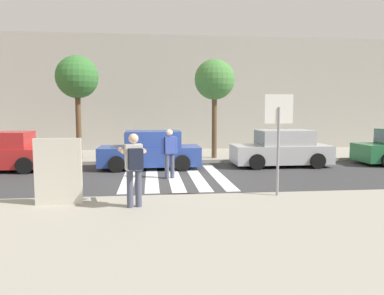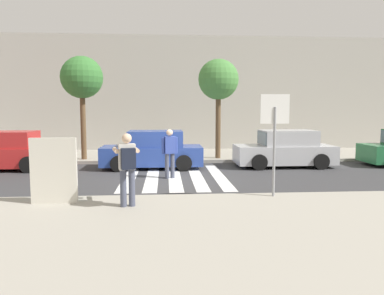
{
  "view_description": "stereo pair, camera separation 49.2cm",
  "coord_description": "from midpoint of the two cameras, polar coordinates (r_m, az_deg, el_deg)",
  "views": [
    {
      "loc": [
        -0.82,
        -13.05,
        2.41
      ],
      "look_at": [
        0.6,
        -0.2,
        1.1
      ],
      "focal_mm": 35.0,
      "sensor_mm": 36.0,
      "label": 1
    },
    {
      "loc": [
        -0.33,
        -13.1,
        2.41
      ],
      "look_at": [
        0.6,
        -0.2,
        1.1
      ],
      "focal_mm": 35.0,
      "sensor_mm": 36.0,
      "label": 2
    }
  ],
  "objects": [
    {
      "name": "photographer_with_backpack",
      "position": [
        8.79,
        -8.25,
        -2.41
      ],
      "size": [
        0.7,
        0.92,
        1.72
      ],
      "color": "#474C60",
      "rests_on": "sidewalk_near"
    },
    {
      "name": "pedestrian_crossing",
      "position": [
        13.11,
        -2.35,
        -0.51
      ],
      "size": [
        0.56,
        0.34,
        1.72
      ],
      "color": "#474C60",
      "rests_on": "ground"
    },
    {
      "name": "crosswalk_stripe_1",
      "position": [
        13.49,
        -5.03,
        -4.51
      ],
      "size": [
        0.44,
        5.2,
        0.01
      ],
      "primitive_type": "cube",
      "color": "silver",
      "rests_on": "ground"
    },
    {
      "name": "ground_plane",
      "position": [
        13.31,
        -1.59,
        -4.65
      ],
      "size": [
        120.0,
        120.0,
        0.0
      ],
      "primitive_type": "plane",
      "color": "#38383A"
    },
    {
      "name": "parked_car_red",
      "position": [
        16.67,
        -25.97,
        -0.6
      ],
      "size": [
        4.1,
        1.92,
        1.55
      ],
      "color": "red",
      "rests_on": "ground"
    },
    {
      "name": "parked_car_silver",
      "position": [
        16.35,
        14.82,
        -0.32
      ],
      "size": [
        4.1,
        1.92,
        1.55
      ],
      "color": "#B7BABF",
      "rests_on": "ground"
    },
    {
      "name": "crosswalk_stripe_4",
      "position": [
        13.67,
        5.11,
        -4.38
      ],
      "size": [
        0.44,
        5.2,
        0.01
      ],
      "primitive_type": "cube",
      "color": "silver",
      "rests_on": "ground"
    },
    {
      "name": "crosswalk_stripe_2",
      "position": [
        13.51,
        -1.62,
        -4.48
      ],
      "size": [
        0.44,
        5.2,
        0.01
      ],
      "primitive_type": "cube",
      "color": "silver",
      "rests_on": "ground"
    },
    {
      "name": "street_tree_center",
      "position": [
        17.6,
        4.86,
        10.12
      ],
      "size": [
        1.87,
        1.87,
        4.6
      ],
      "color": "brown",
      "rests_on": "sidewalk_far"
    },
    {
      "name": "crosswalk_stripe_3",
      "position": [
        13.56,
        1.77,
        -4.44
      ],
      "size": [
        0.44,
        5.2,
        0.01
      ],
      "primitive_type": "cube",
      "color": "silver",
      "rests_on": "ground"
    },
    {
      "name": "stop_sign",
      "position": [
        10.0,
        13.86,
        3.76
      ],
      "size": [
        0.76,
        0.08,
        2.67
      ],
      "color": "gray",
      "rests_on": "sidewalk_near"
    },
    {
      "name": "street_tree_west",
      "position": [
        17.76,
        -15.67,
        10.09
      ],
      "size": [
        1.9,
        1.9,
        4.67
      ],
      "color": "brown",
      "rests_on": "sidewalk_far"
    },
    {
      "name": "sidewalk_far",
      "position": [
        19.23,
        -2.38,
        -1.2
      ],
      "size": [
        60.0,
        4.8,
        0.14
      ],
      "primitive_type": "cube",
      "color": "#9E998C",
      "rests_on": "ground"
    },
    {
      "name": "advertising_board",
      "position": [
        9.57,
        -18.94,
        -3.37
      ],
      "size": [
        1.1,
        0.11,
        1.6
      ],
      "color": "beige",
      "rests_on": "sidewalk_near"
    },
    {
      "name": "parked_car_blue",
      "position": [
        15.47,
        -5.06,
        -0.49
      ],
      "size": [
        4.1,
        1.92,
        1.55
      ],
      "color": "#284293",
      "rests_on": "ground"
    },
    {
      "name": "crosswalk_stripe_0",
      "position": [
        13.53,
        -8.43,
        -4.52
      ],
      "size": [
        0.44,
        5.2,
        0.01
      ],
      "primitive_type": "cube",
      "color": "silver",
      "rests_on": "ground"
    },
    {
      "name": "sidewalk_near",
      "position": [
        7.29,
        0.63,
        -12.96
      ],
      "size": [
        60.0,
        6.0,
        0.14
      ],
      "primitive_type": "cube",
      "color": "#9E998C",
      "rests_on": "ground"
    },
    {
      "name": "building_facade_far",
      "position": [
        23.5,
        -2.74,
        7.94
      ],
      "size": [
        56.0,
        4.0,
        6.59
      ],
      "primitive_type": "cube",
      "color": "#ADA89E",
      "rests_on": "ground"
    }
  ]
}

